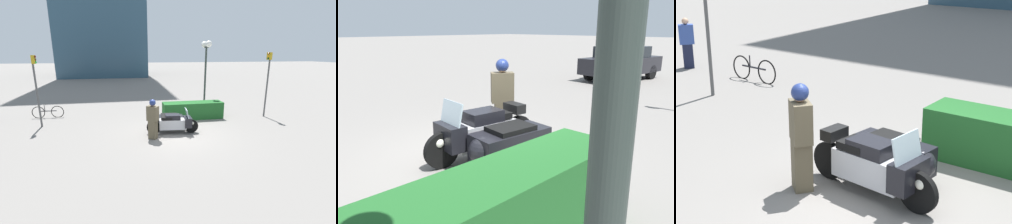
% 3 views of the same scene
% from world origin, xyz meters
% --- Properties ---
extents(ground_plane, '(160.00, 160.00, 0.00)m').
position_xyz_m(ground_plane, '(0.00, 0.00, 0.00)').
color(ground_plane, slate).
extents(police_motorcycle, '(2.38, 1.46, 1.15)m').
position_xyz_m(police_motorcycle, '(-0.02, 0.33, 0.47)').
color(police_motorcycle, black).
rests_on(police_motorcycle, ground).
extents(officer_rider, '(0.55, 0.52, 1.74)m').
position_xyz_m(officer_rider, '(-1.06, -0.50, 0.92)').
color(officer_rider, brown).
rests_on(officer_rider, ground).
extents(hedge_bush_curbside, '(3.38, 0.89, 0.94)m').
position_xyz_m(hedge_bush_curbside, '(1.53, 2.21, 0.47)').
color(hedge_bush_curbside, '#1E5623').
rests_on(hedge_bush_curbside, ground).
extents(parked_car_background, '(4.21, 2.16, 1.53)m').
position_xyz_m(parked_car_background, '(-10.70, -2.64, 0.81)').
color(parked_car_background, black).
rests_on(parked_car_background, ground).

